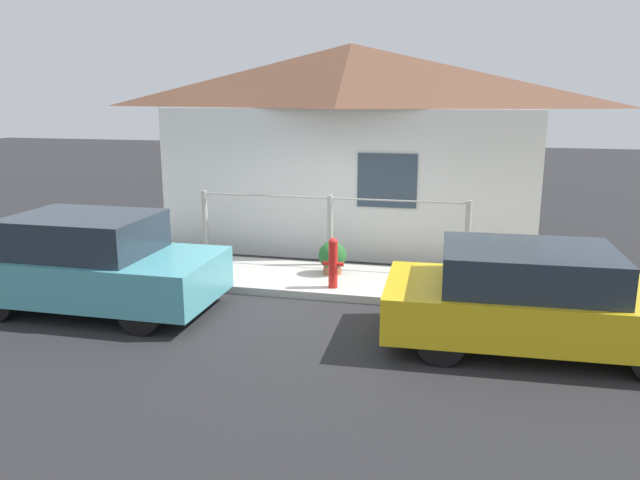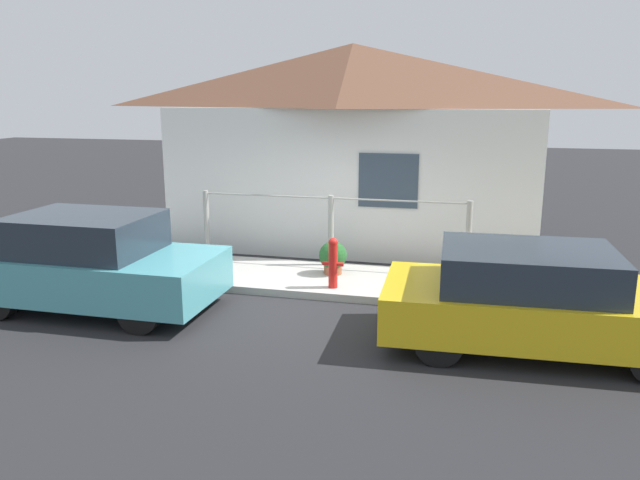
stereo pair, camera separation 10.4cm
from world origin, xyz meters
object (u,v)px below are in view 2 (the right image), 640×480
car_left (93,263)px  car_right (534,299)px  potted_plant_near_hydrant (333,257)px  fire_hydrant (333,262)px

car_left → car_right: 6.24m
car_right → potted_plant_near_hydrant: (-3.09, 2.22, -0.22)m
car_left → potted_plant_near_hydrant: size_ratio=6.42×
car_left → potted_plant_near_hydrant: 3.87m
fire_hydrant → potted_plant_near_hydrant: (-0.17, 0.76, -0.13)m
car_right → fire_hydrant: car_right is taller
car_left → fire_hydrant: size_ratio=4.47×
car_right → fire_hydrant: (-2.91, 1.46, -0.10)m
car_left → fire_hydrant: 3.63m
car_left → potted_plant_near_hydrant: car_left is taller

